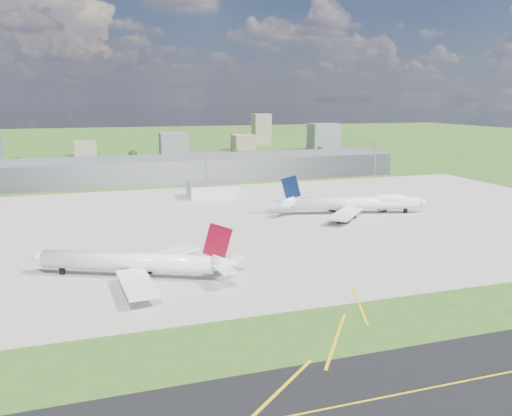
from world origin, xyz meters
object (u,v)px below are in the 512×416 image
object	(u,v)px
airliner_red_twin	(135,263)
tug_yellow	(99,262)
airliner_blue_quad	(356,203)
van_white_far	(382,209)
van_white_near	(334,209)

from	to	relation	value
airliner_red_twin	tug_yellow	size ratio (longest dim) A/B	16.37
airliner_blue_quad	van_white_far	xyz separation A→B (m)	(14.49, 0.43, -3.97)
tug_yellow	van_white_far	bearing A→B (deg)	-34.70
airliner_blue_quad	van_white_far	distance (m)	15.03
airliner_blue_quad	van_white_far	world-z (taller)	airliner_blue_quad
van_white_near	van_white_far	distance (m)	22.91
airliner_blue_quad	tug_yellow	world-z (taller)	airliner_blue_quad
airliner_red_twin	van_white_far	bearing A→B (deg)	-130.07
airliner_red_twin	van_white_near	world-z (taller)	airliner_red_twin
airliner_red_twin	van_white_far	world-z (taller)	airliner_red_twin
tug_yellow	airliner_blue_quad	bearing A→B (deg)	-32.85
airliner_red_twin	van_white_near	bearing A→B (deg)	-122.16
tug_yellow	van_white_near	distance (m)	119.37
airliner_red_twin	airliner_blue_quad	world-z (taller)	airliner_blue_quad
tug_yellow	van_white_near	size ratio (longest dim) A/B	0.62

